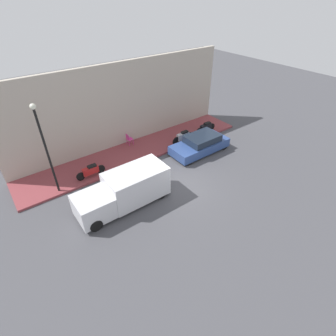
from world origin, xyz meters
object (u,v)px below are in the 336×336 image
Objects in this scene: streetlamp at (44,142)px; cafe_chair at (129,139)px; parked_car at (200,144)px; scooter_silver at (183,137)px; motorcycle_black at (206,127)px; motorcycle_red at (91,171)px; delivery_van at (124,190)px.

streetlamp is 6.83m from cafe_chair.
streetlamp is (1.57, 9.58, 2.72)m from parked_car.
cafe_chair is (2.13, 3.39, 0.02)m from scooter_silver.
motorcycle_black is (0.16, -2.48, -0.03)m from scooter_silver.
parked_car is 5.21m from cafe_chair.
cafe_chair is at bearing 44.84° from parked_car.
parked_car is 2.33× the size of motorcycle_red.
cafe_chair is (5.28, -3.30, -0.32)m from delivery_van.
motorcycle_black is (1.72, -2.19, -0.03)m from parked_car.
scooter_silver is 9.68m from streetlamp.
scooter_silver is 4.01m from cafe_chair.
cafe_chair is at bearing 57.83° from scooter_silver.
delivery_van is at bearing 115.20° from scooter_silver.
scooter_silver is at bearing -91.29° from motorcycle_red.
cafe_chair is at bearing 71.42° from motorcycle_black.
streetlamp is at bearing 94.26° from motorcycle_red.
motorcycle_black is at bearing -89.26° from streetlamp.
scooter_silver reaches higher than cafe_chair.
parked_car reaches higher than scooter_silver.
delivery_van is 9.76m from motorcycle_black.
motorcycle_red is 0.96× the size of motorcycle_black.
delivery_van is (-1.59, 6.98, 0.35)m from parked_car.
motorcycle_red is at bearing 117.27° from cafe_chair.
streetlamp reaches higher than motorcycle_black.
delivery_van is at bearing -140.47° from streetlamp.
scooter_silver is at bearing 93.69° from motorcycle_black.
scooter_silver is at bearing -64.80° from delivery_van.
delivery_van is 5.85× the size of cafe_chair.
motorcycle_black is at bearing -90.02° from motorcycle_red.
motorcycle_red is at bearing 88.71° from scooter_silver.
parked_car is 1.59m from scooter_silver.
streetlamp reaches higher than scooter_silver.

